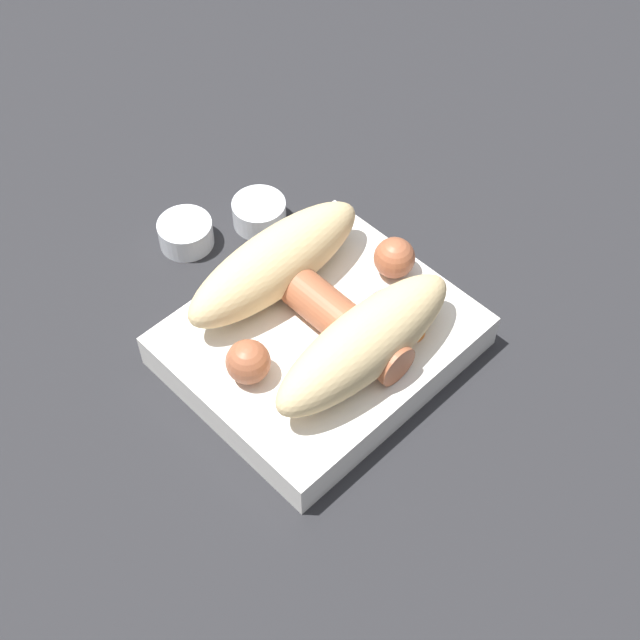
% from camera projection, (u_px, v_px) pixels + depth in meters
% --- Properties ---
extents(ground_plane, '(3.00, 3.00, 0.00)m').
position_uv_depth(ground_plane, '(320.00, 353.00, 0.67)').
color(ground_plane, '#232326').
extents(food_tray, '(0.20, 0.17, 0.03)m').
position_uv_depth(food_tray, '(320.00, 341.00, 0.66)').
color(food_tray, silver).
rests_on(food_tray, ground_plane).
extents(bread_roll, '(0.16, 0.15, 0.05)m').
position_uv_depth(bread_roll, '(321.00, 299.00, 0.63)').
color(bread_roll, '#DBBC84').
rests_on(bread_roll, food_tray).
extents(sausage, '(0.17, 0.14, 0.03)m').
position_uv_depth(sausage, '(323.00, 306.00, 0.64)').
color(sausage, '#9E5638').
rests_on(sausage, food_tray).
extents(pickled_veggies, '(0.07, 0.06, 0.01)m').
position_uv_depth(pickled_veggies, '(385.00, 319.00, 0.65)').
color(pickled_veggies, orange).
rests_on(pickled_veggies, food_tray).
extents(condiment_cup_near, '(0.05, 0.05, 0.02)m').
position_uv_depth(condiment_cup_near, '(259.00, 214.00, 0.75)').
color(condiment_cup_near, silver).
rests_on(condiment_cup_near, ground_plane).
extents(condiment_cup_far, '(0.05, 0.05, 0.02)m').
position_uv_depth(condiment_cup_far, '(189.00, 233.00, 0.74)').
color(condiment_cup_far, silver).
rests_on(condiment_cup_far, ground_plane).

